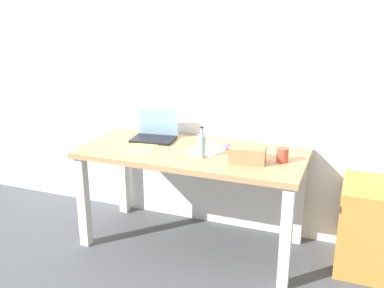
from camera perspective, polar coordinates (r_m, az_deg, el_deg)
ground_plane at (r=3.53m, az=0.00°, el=-12.40°), size 8.00×8.00×0.00m
back_wall at (r=3.47m, az=2.50°, el=9.95°), size 5.20×0.08×2.60m
desk at (r=3.25m, az=0.00°, el=-2.61°), size 1.61×0.72×0.75m
laptop_left at (r=3.48m, az=-4.72°, el=1.40°), size 0.34×0.25×0.22m
beer_bottle at (r=3.06m, az=1.24°, el=-0.15°), size 0.06×0.06×0.22m
computer_mouse at (r=3.26m, az=4.65°, el=-0.30°), size 0.08×0.11×0.03m
cardboard_box at (r=3.01m, az=7.05°, el=-1.28°), size 0.26×0.19×0.10m
coffee_mug at (r=3.04m, az=11.39°, el=-1.40°), size 0.08×0.08×0.09m
paper_sheet_near_back at (r=3.24m, az=2.16°, el=-0.66°), size 0.26×0.33×0.00m
paper_sheet_front_left at (r=3.25m, az=-6.63°, el=-0.76°), size 0.27×0.34×0.00m
filing_cabinet at (r=3.33m, az=21.58°, el=-9.76°), size 0.40×0.48×0.61m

